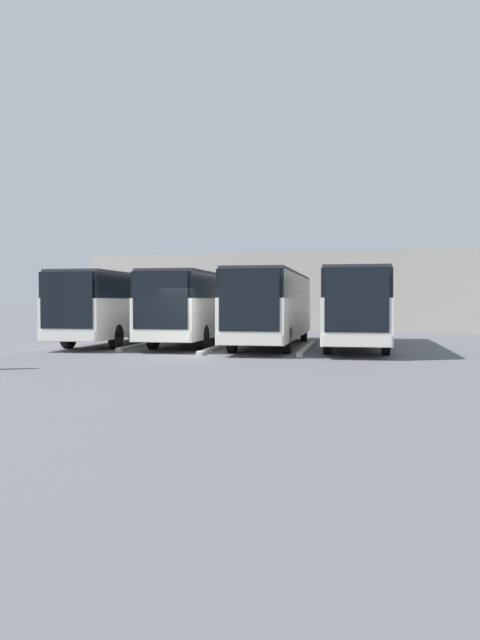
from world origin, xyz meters
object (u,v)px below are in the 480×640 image
bus_1 (272,305)px  bus_2 (200,305)px  bus_3 (125,305)px  bus_0 (357,305)px

bus_1 → bus_2: bearing=-17.0°
bus_2 → bus_3: bearing=2.7°
bus_2 → bus_3: size_ratio=1.00×
bus_0 → bus_3: bearing=-5.0°
bus_0 → bus_1: 3.71m
bus_1 → bus_3: size_ratio=1.00×
bus_0 → bus_1: bearing=-0.7°
bus_2 → bus_3: same height
bus_0 → bus_2: 7.41m
bus_0 → bus_1: (3.70, 0.31, 0.00)m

